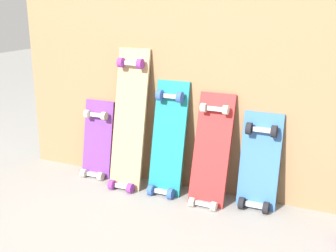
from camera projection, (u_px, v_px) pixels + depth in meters
name	position (u px, v px, depth m)	size (l,w,h in m)	color
ground_plane	(173.00, 188.00, 2.57)	(12.00, 12.00, 0.00)	gray
plywood_wall_panel	(178.00, 55.00, 2.40)	(2.10, 0.04, 1.58)	#99724C
skateboard_purple	(97.00, 144.00, 2.70)	(0.20, 0.16, 0.55)	#6B338C
skateboard_natural	(129.00, 125.00, 2.51)	(0.20, 0.25, 0.89)	tan
skateboard_teal	(168.00, 144.00, 2.45)	(0.20, 0.22, 0.72)	#197A7F
skateboard_red	(211.00, 156.00, 2.34)	(0.20, 0.25, 0.68)	#B22626
skateboard_blue	(259.00, 167.00, 2.28)	(0.21, 0.17, 0.58)	#386BAD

